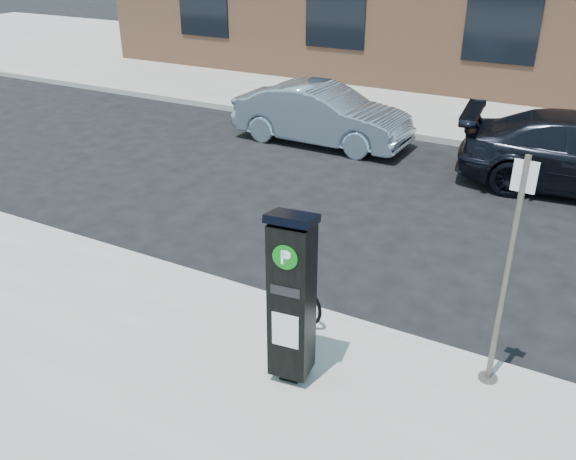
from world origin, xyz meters
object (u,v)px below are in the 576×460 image
Objects in this scene: parking_kiosk at (292,297)px; car_silver at (322,115)px; bike_rack at (303,306)px; sign_pole at (506,278)px.

parking_kiosk is 8.75m from car_silver.
sign_pole is at bearing 11.88° from bike_rack.
sign_pole reaches higher than parking_kiosk.
sign_pole is at bearing -141.43° from car_silver.
bike_rack is 0.13× the size of car_silver.
car_silver is (-5.46, 6.98, -0.74)m from sign_pole.
car_silver is (-3.20, 7.05, 0.27)m from bike_rack.
sign_pole is 0.62× the size of car_silver.
car_silver reaches higher than bike_rack.
car_silver is (-3.55, 7.99, -0.49)m from parking_kiosk.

